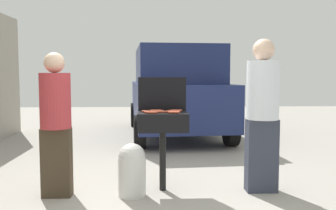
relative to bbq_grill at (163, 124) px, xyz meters
The scene contains 21 objects.
ground_plane 0.86m from the bbq_grill, 141.86° to the right, with size 24.00×24.00×0.00m, color #9E998E.
bbq_grill is the anchor object (origin of this frame).
grill_lid_open 0.42m from the bbq_grill, 90.00° to the left, with size 0.60×0.05×0.42m, color black.
hot_dog_0 0.19m from the bbq_grill, ahead, with size 0.03×0.03×0.13m, color #B74C33.
hot_dog_1 0.23m from the bbq_grill, 38.15° to the right, with size 0.03×0.03×0.13m, color #C6593D.
hot_dog_2 0.19m from the bbq_grill, 169.54° to the right, with size 0.03×0.03×0.13m, color #C6593D.
hot_dog_3 0.26m from the bbq_grill, 132.74° to the right, with size 0.03×0.03×0.13m, color #AD4228.
hot_dog_4 0.21m from the bbq_grill, 21.15° to the right, with size 0.03×0.03×0.13m, color #AD4228.
hot_dog_5 0.21m from the bbq_grill, 21.18° to the left, with size 0.03×0.03×0.13m, color #AD4228.
hot_dog_6 0.17m from the bbq_grill, 100.79° to the right, with size 0.03×0.03×0.13m, color #B74C33.
hot_dog_7 0.24m from the bbq_grill, 154.37° to the right, with size 0.03×0.03×0.13m, color #B74C33.
hot_dog_8 0.25m from the bbq_grill, 26.24° to the left, with size 0.03×0.03×0.13m, color #B74C33.
hot_dog_9 0.24m from the bbq_grill, behind, with size 0.03×0.03×0.13m, color #B74C33.
hot_dog_10 0.20m from the bbq_grill, 130.04° to the left, with size 0.03×0.03×0.13m, color #AD4228.
hot_dog_11 0.17m from the bbq_grill, 159.89° to the left, with size 0.03×0.03×0.13m, color #B74C33.
hot_dog_12 0.21m from the bbq_grill, ahead, with size 0.03×0.03×0.13m, color #B74C33.
hot_dog_13 0.25m from the bbq_grill, 50.30° to the right, with size 0.03×0.03×0.13m, color #AD4228.
propane_tank 0.64m from the bbq_grill, 149.82° to the right, with size 0.32×0.32×0.62m.
person_left 1.24m from the bbq_grill, behind, with size 0.35×0.35×1.65m.
person_right 1.20m from the bbq_grill, ahead, with size 0.38×0.38×1.82m.
parked_minivan 4.17m from the bbq_grill, 84.17° to the left, with size 2.30×4.53×2.02m.
Camera 1 is at (0.10, -4.18, 1.39)m, focal length 39.03 mm.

